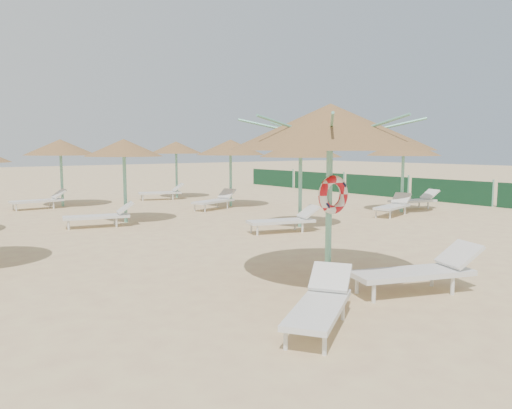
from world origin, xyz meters
TOP-DOWN VIEW (x-y plane):
  - ground at (0.00, 0.00)m, footprint 120.00×120.00m
  - main_palapa at (0.44, 0.17)m, footprint 3.50×3.50m
  - lounger_main_a at (-1.20, -1.27)m, footprint 1.91×1.51m
  - lounger_main_b at (1.23, -1.15)m, footprint 2.28×1.39m
  - palapa_field at (1.12, 10.41)m, footprint 19.15×13.63m
  - windbreak_fence at (14.00, 9.96)m, footprint 0.08×19.84m

SIDE VIEW (x-z plane):
  - ground at x=0.00m, z-range 0.00..0.00m
  - lounger_main_a at x=-1.20m, z-range -0.02..0.68m
  - lounger_main_b at x=1.23m, z-range -0.02..0.78m
  - windbreak_fence at x=14.00m, z-range -0.05..1.05m
  - palapa_field at x=1.12m, z-range 0.95..3.67m
  - main_palapa at x=0.44m, z-range 1.16..4.29m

